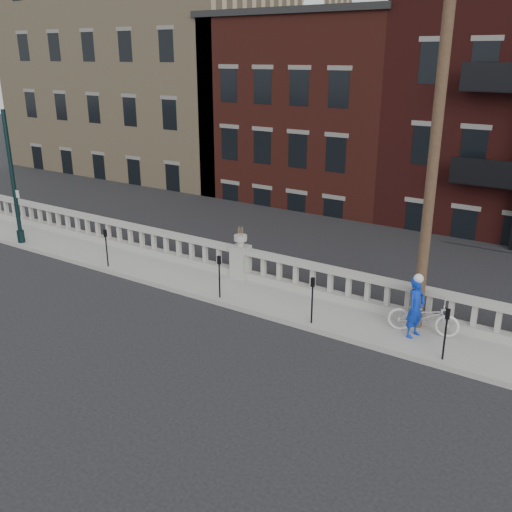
{
  "coord_description": "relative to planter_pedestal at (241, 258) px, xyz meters",
  "views": [
    {
      "loc": [
        10.4,
        -10.75,
        7.24
      ],
      "look_at": [
        1.12,
        3.2,
        1.33
      ],
      "focal_mm": 40.0,
      "sensor_mm": 36.0,
      "label": 1
    }
  ],
  "objects": [
    {
      "name": "lower_level",
      "position": [
        0.56,
        19.09,
        1.8
      ],
      "size": [
        80.0,
        44.0,
        20.8
      ],
      "color": "#605E59",
      "rests_on": "ground"
    },
    {
      "name": "balustrade",
      "position": [
        0.0,
        0.0,
        -0.19
      ],
      "size": [
        28.0,
        0.34,
        1.03
      ],
      "color": "gray",
      "rests_on": "sidewalk"
    },
    {
      "name": "cyclist",
      "position": [
        6.32,
        -0.98,
        0.15
      ],
      "size": [
        0.54,
        0.69,
        1.67
      ],
      "primitive_type": "imported",
      "rotation": [
        0.0,
        0.0,
        1.32
      ],
      "color": "#0B2EB2",
      "rests_on": "sidewalk"
    },
    {
      "name": "streetlight_pole",
      "position": [
        -9.5,
        -1.8,
        1.38
      ],
      "size": [
        0.4,
        0.28,
        5.2
      ],
      "color": "black",
      "rests_on": "sidewalk"
    },
    {
      "name": "parking_meter_d",
      "position": [
        7.35,
        -1.8,
        0.17
      ],
      "size": [
        0.1,
        0.09,
        1.36
      ],
      "color": "black",
      "rests_on": "sidewalk"
    },
    {
      "name": "ground",
      "position": [
        0.0,
        -3.95,
        -0.83
      ],
      "size": [
        120.0,
        120.0,
        0.0
      ],
      "primitive_type": "plane",
      "color": "black",
      "rests_on": "ground"
    },
    {
      "name": "parking_meter_b",
      "position": [
        0.47,
        -1.8,
        0.17
      ],
      "size": [
        0.1,
        0.09,
        1.36
      ],
      "color": "black",
      "rests_on": "sidewalk"
    },
    {
      "name": "bicycle",
      "position": [
        6.47,
        -0.69,
        -0.19
      ],
      "size": [
        1.97,
        1.06,
        0.98
      ],
      "primitive_type": "imported",
      "rotation": [
        0.0,
        0.0,
        1.8
      ],
      "color": "silver",
      "rests_on": "sidewalk"
    },
    {
      "name": "planter_pedestal",
      "position": [
        0.0,
        0.0,
        0.0
      ],
      "size": [
        0.55,
        0.55,
        1.76
      ],
      "color": "gray",
      "rests_on": "sidewalk"
    },
    {
      "name": "parking_meter_c",
      "position": [
        3.68,
        -1.8,
        0.17
      ],
      "size": [
        0.1,
        0.09,
        1.36
      ],
      "color": "black",
      "rests_on": "sidewalk"
    },
    {
      "name": "sidewalk",
      "position": [
        0.0,
        -0.95,
        -0.76
      ],
      "size": [
        32.0,
        2.2,
        0.15
      ],
      "primitive_type": "cube",
      "color": "gray",
      "rests_on": "ground"
    },
    {
      "name": "utility_pole",
      "position": [
        6.2,
        -0.35,
        4.41
      ],
      "size": [
        1.6,
        0.28,
        10.0
      ],
      "color": "#422D1E",
      "rests_on": "sidewalk"
    },
    {
      "name": "parking_meter_a",
      "position": [
        -4.51,
        -1.8,
        0.17
      ],
      "size": [
        0.1,
        0.09,
        1.36
      ],
      "color": "black",
      "rests_on": "sidewalk"
    }
  ]
}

